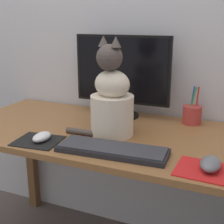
# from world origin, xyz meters

# --- Properties ---
(wall_back) EXTENTS (7.00, 0.04, 2.50)m
(wall_back) POSITION_xyz_m (0.00, 0.35, 1.25)
(wall_back) COLOR silver
(wall_back) RESTS_ON ground_plane
(desk) EXTENTS (1.44, 0.64, 0.70)m
(desk) POSITION_xyz_m (0.00, 0.00, 0.61)
(desk) COLOR brown
(desk) RESTS_ON ground_plane
(monitor) EXTENTS (0.48, 0.17, 0.40)m
(monitor) POSITION_xyz_m (-0.06, 0.22, 0.91)
(monitor) COLOR black
(monitor) RESTS_ON desk
(keyboard) EXTENTS (0.41, 0.16, 0.02)m
(keyboard) POSITION_xyz_m (0.07, -0.20, 0.71)
(keyboard) COLOR black
(keyboard) RESTS_ON desk
(mousepad_left) EXTENTS (0.19, 0.17, 0.00)m
(mousepad_left) POSITION_xyz_m (-0.24, -0.22, 0.70)
(mousepad_left) COLOR black
(mousepad_left) RESTS_ON desk
(mousepad_right) EXTENTS (0.18, 0.16, 0.00)m
(mousepad_right) POSITION_xyz_m (0.40, -0.22, 0.70)
(mousepad_right) COLOR red
(mousepad_right) RESTS_ON desk
(computer_mouse_left) EXTENTS (0.06, 0.10, 0.03)m
(computer_mouse_left) POSITION_xyz_m (-0.22, -0.22, 0.72)
(computer_mouse_left) COLOR white
(computer_mouse_left) RESTS_ON mousepad_left
(computer_mouse_right) EXTENTS (0.07, 0.11, 0.04)m
(computer_mouse_right) POSITION_xyz_m (0.42, -0.21, 0.72)
(computer_mouse_right) COLOR slate
(computer_mouse_right) RESTS_ON mousepad_right
(cat) EXTENTS (0.30, 0.23, 0.41)m
(cat) POSITION_xyz_m (-0.00, -0.03, 0.85)
(cat) COLOR beige
(cat) RESTS_ON desk
(pen_cup) EXTENTS (0.09, 0.09, 0.17)m
(pen_cup) POSITION_xyz_m (0.29, 0.24, 0.74)
(pen_cup) COLOR #B23833
(pen_cup) RESTS_ON desk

